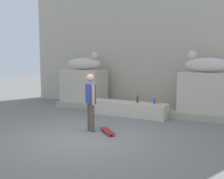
# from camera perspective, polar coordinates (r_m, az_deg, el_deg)

# --- Properties ---
(ground_plane) EXTENTS (40.00, 40.00, 0.00)m
(ground_plane) POSITION_cam_1_polar(r_m,az_deg,el_deg) (7.25, -6.06, -10.18)
(ground_plane) COLOR slate
(facade_wall) EXTENTS (11.91, 0.60, 5.28)m
(facade_wall) POSITION_cam_1_polar(r_m,az_deg,el_deg) (11.68, 8.06, 9.29)
(facade_wall) COLOR #BCB39C
(facade_wall) RESTS_ON ground_plane
(pedestal_left) EXTENTS (1.83, 1.19, 1.62)m
(pedestal_left) POSITION_cam_1_polar(r_m,az_deg,el_deg) (11.78, -6.08, 0.39)
(pedestal_left) COLOR beige
(pedestal_left) RESTS_ON ground_plane
(pedestal_right) EXTENTS (1.83, 1.19, 1.62)m
(pedestal_right) POSITION_cam_1_polar(r_m,az_deg,el_deg) (9.97, 19.76, -1.13)
(pedestal_right) COLOR beige
(pedestal_right) RESTS_ON ground_plane
(statue_reclining_left) EXTENTS (1.65, 0.72, 0.78)m
(statue_reclining_left) POSITION_cam_1_polar(r_m,az_deg,el_deg) (11.69, -5.99, 5.72)
(statue_reclining_left) COLOR beige
(statue_reclining_left) RESTS_ON pedestal_left
(statue_reclining_right) EXTENTS (1.64, 0.69, 0.78)m
(statue_reclining_right) POSITION_cam_1_polar(r_m,az_deg,el_deg) (9.89, 19.81, 5.18)
(statue_reclining_right) COLOR beige
(statue_reclining_right) RESTS_ON pedestal_right
(ledge_block) EXTENTS (2.91, 0.70, 0.52)m
(ledge_block) POSITION_cam_1_polar(r_m,az_deg,el_deg) (9.74, 3.49, -4.21)
(ledge_block) COLOR beige
(ledge_block) RESTS_ON ground_plane
(skater) EXTENTS (0.44, 0.38, 1.67)m
(skater) POSITION_cam_1_polar(r_m,az_deg,el_deg) (7.62, -4.66, -2.22)
(skater) COLOR brown
(skater) RESTS_ON ground_plane
(skateboard) EXTENTS (0.72, 0.70, 0.08)m
(skateboard) POSITION_cam_1_polar(r_m,az_deg,el_deg) (7.53, -1.00, -9.00)
(skateboard) COLOR maroon
(skateboard) RESTS_ON ground_plane
(bottle_brown) EXTENTS (0.08, 0.08, 0.30)m
(bottle_brown) POSITION_cam_1_polar(r_m,az_deg,el_deg) (9.53, 5.56, -2.15)
(bottle_brown) COLOR #593314
(bottle_brown) RESTS_ON ledge_block
(bottle_orange) EXTENTS (0.06, 0.06, 0.27)m
(bottle_orange) POSITION_cam_1_polar(r_m,az_deg,el_deg) (9.44, 9.99, -2.40)
(bottle_orange) COLOR orange
(bottle_orange) RESTS_ON ledge_block
(bottle_blue) EXTENTS (0.06, 0.06, 0.25)m
(bottle_blue) POSITION_cam_1_polar(r_m,az_deg,el_deg) (9.37, 9.19, -2.49)
(bottle_blue) COLOR #194C99
(bottle_blue) RESTS_ON ledge_block
(stair_step) EXTENTS (7.01, 0.50, 0.24)m
(stair_step) POSITION_cam_1_polar(r_m,az_deg,el_deg) (10.14, 4.44, -4.57)
(stair_step) COLOR #A9A08F
(stair_step) RESTS_ON ground_plane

